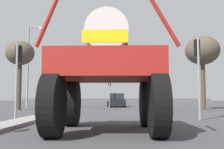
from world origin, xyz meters
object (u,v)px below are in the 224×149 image
Objects in this scene: traffic_signal_near_right at (198,59)px; oversize_sprayer at (108,73)px; bare_tree_left at (20,55)px; sedan_ahead at (116,101)px; bare_tree_right at (202,51)px; streetlight_far_left at (29,63)px; traffic_signal_far_left at (110,85)px; traffic_signal_near_left at (18,64)px.

oversize_sprayer is at bearing -133.69° from traffic_signal_near_right.
traffic_signal_near_right is at bearing -37.16° from bare_tree_left.
sedan_ahead is at bearing 104.75° from traffic_signal_near_right.
bare_tree_left reaches higher than oversize_sprayer.
sedan_ahead is 1.02× the size of traffic_signal_near_right.
sedan_ahead is at bearing 141.27° from bare_tree_right.
bare_tree_right is (16.16, -1.11, 0.81)m from streetlight_far_left.
oversize_sprayer is 1.20× the size of sedan_ahead.
bare_tree_right reaches higher than bare_tree_left.
traffic_signal_far_left is 8.61m from streetlight_far_left.
bare_tree_left is at bearing 30.15° from oversize_sprayer.
traffic_signal_near_right is at bearing -71.42° from traffic_signal_far_left.
streetlight_far_left is at bearing 26.51° from oversize_sprayer.
traffic_signal_far_left is (-5.18, 15.40, -0.68)m from traffic_signal_near_right.
bare_tree_right is (7.91, -6.34, 4.52)m from sedan_ahead.
bare_tree_right is at bearing 3.69° from bare_tree_left.
traffic_signal_near_left is at bearing 46.50° from oversize_sprayer.
traffic_signal_near_right reaches higher than traffic_signal_near_left.
bare_tree_left is (-7.65, -5.67, 2.50)m from traffic_signal_far_left.
traffic_signal_near_right reaches higher than sedan_ahead.
traffic_signal_near_right is at bearing -0.02° from traffic_signal_near_left.
bare_tree_left reaches higher than sedan_ahead.
bare_tree_left reaches higher than traffic_signal_near_left.
traffic_signal_near_right is 1.28× the size of traffic_signal_far_left.
traffic_signal_near_left is 0.49× the size of streetlight_far_left.
traffic_signal_near_right reaches higher than traffic_signal_far_left.
sedan_ahead is 11.10m from bare_tree_right.
bare_tree_right is at bearing 72.47° from traffic_signal_near_right.
sedan_ahead is at bearing 68.78° from traffic_signal_far_left.
traffic_signal_far_left is at bearing 151.68° from bare_tree_right.
bare_tree_left is 0.92× the size of bare_tree_right.
streetlight_far_left is at bearing 176.06° from bare_tree_right.
bare_tree_right reaches higher than traffic_signal_near_right.
oversize_sprayer is 18.60m from streetlight_far_left.
traffic_signal_near_left is 0.64× the size of bare_tree_left.
oversize_sprayer is at bearing -42.69° from traffic_signal_near_left.
bare_tree_left is (-0.07, -2.16, 0.44)m from streetlight_far_left.
traffic_signal_far_left is 0.53× the size of bare_tree_left.
oversize_sprayer is 21.65m from sedan_ahead.
streetlight_far_left reaches higher than traffic_signal_near_left.
traffic_signal_far_left is 9.85m from bare_tree_left.
oversize_sprayer reaches higher than traffic_signal_far_left.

